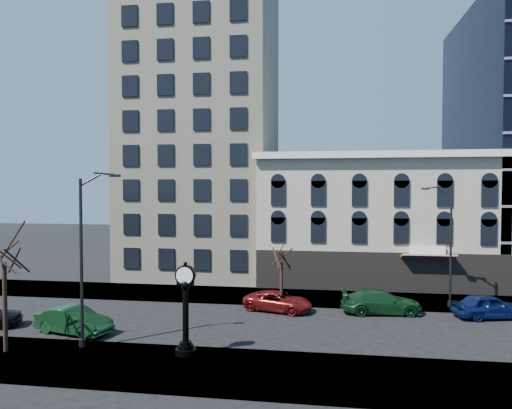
# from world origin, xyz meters

# --- Properties ---
(ground) EXTENTS (160.00, 160.00, 0.00)m
(ground) POSITION_xyz_m (0.00, 0.00, 0.00)
(ground) COLOR black
(ground) RESTS_ON ground
(sidewalk_far) EXTENTS (160.00, 6.00, 0.12)m
(sidewalk_far) POSITION_xyz_m (0.00, 8.00, 0.06)
(sidewalk_far) COLOR gray
(sidewalk_far) RESTS_ON ground
(sidewalk_near) EXTENTS (160.00, 6.00, 0.12)m
(sidewalk_near) POSITION_xyz_m (0.00, -8.00, 0.06)
(sidewalk_near) COLOR gray
(sidewalk_near) RESTS_ON ground
(cream_tower) EXTENTS (15.90, 15.40, 42.50)m
(cream_tower) POSITION_xyz_m (-6.11, 18.88, 19.32)
(cream_tower) COLOR beige
(cream_tower) RESTS_ON ground
(victorian_row) EXTENTS (22.60, 11.19, 12.50)m
(victorian_row) POSITION_xyz_m (12.00, 15.89, 6.00)
(victorian_row) COLOR #AEA890
(victorian_row) RESTS_ON ground
(street_clock) EXTENTS (1.16, 1.16, 5.11)m
(street_clock) POSITION_xyz_m (-0.38, -6.31, 2.43)
(street_clock) COLOR black
(street_clock) RESTS_ON sidewalk_near
(street_lamp_near) EXTENTS (2.55, 1.11, 10.22)m
(street_lamp_near) POSITION_xyz_m (-5.92, -5.76, 7.84)
(street_lamp_near) COLOR black
(street_lamp_near) RESTS_ON sidewalk_near
(street_lamp_far) EXTENTS (2.44, 0.45, 9.43)m
(street_lamp_far) POSITION_xyz_m (16.05, 6.41, 7.24)
(street_lamp_far) COLOR black
(street_lamp_far) RESTS_ON sidewalk_far
(bare_tree_near) EXTENTS (4.68, 4.68, 8.03)m
(bare_tree_near) POSITION_xyz_m (-10.47, -7.34, 6.19)
(bare_tree_near) COLOR #322019
(bare_tree_near) RESTS_ON sidewalk_near
(bare_tree_far) EXTENTS (2.99, 2.99, 5.13)m
(bare_tree_far) POSITION_xyz_m (3.71, 6.58, 3.98)
(bare_tree_far) COLOR #322019
(bare_tree_far) RESTS_ON sidewalk_far
(car_near_b) EXTENTS (5.32, 2.90, 1.66)m
(car_near_b) POSITION_xyz_m (-8.60, -3.51, 0.83)
(car_near_b) COLOR #143F1E
(car_near_b) RESTS_ON ground
(car_far_a) EXTENTS (5.59, 3.62, 1.43)m
(car_far_a) POSITION_xyz_m (3.72, 3.74, 0.72)
(car_far_a) COLOR maroon
(car_far_a) RESTS_ON ground
(car_far_b) EXTENTS (6.09, 3.03, 1.70)m
(car_far_b) POSITION_xyz_m (11.32, 4.16, 0.85)
(car_far_b) COLOR #143F1E
(car_far_b) RESTS_ON ground
(car_far_c) EXTENTS (5.32, 3.07, 1.70)m
(car_far_c) POSITION_xyz_m (18.75, 3.95, 0.85)
(car_far_c) COLOR #0C194C
(car_far_c) RESTS_ON ground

